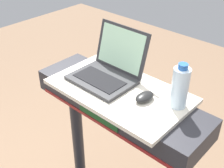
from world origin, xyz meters
The scene contains 4 objects.
desk_board centered at (0.00, 0.70, 1.18)m, with size 0.66×0.38×0.02m, color beige.
laptop centered at (-0.11, 0.74, 1.24)m, with size 0.30×0.29×0.24m.
computer_mouse centered at (0.14, 0.71, 1.21)m, with size 0.06×0.10×0.03m, color black.
water_bottle centered at (0.27, 0.77, 1.28)m, with size 0.07×0.07×0.20m.
Camera 1 is at (0.75, -0.16, 1.94)m, focal length 46.87 mm.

